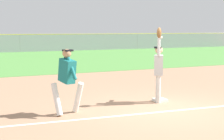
{
  "coord_description": "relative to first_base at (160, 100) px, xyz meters",
  "views": [
    {
      "loc": [
        -4.97,
        -7.59,
        2.23
      ],
      "look_at": [
        -1.1,
        1.08,
        1.05
      ],
      "focal_mm": 53.03,
      "sensor_mm": 36.0,
      "label": 1
    }
  ],
  "objects": [
    {
      "name": "outfield_grass",
      "position": [
        -0.49,
        15.89,
        -0.04
      ],
      "size": [
        51.76,
        17.21,
        0.01
      ],
      "primitive_type": "cube",
      "color": "#549342",
      "rests_on": "ground_plane"
    },
    {
      "name": "chalk_foul_line",
      "position": [
        -4.0,
        -0.9,
        -0.04
      ],
      "size": [
        11.97,
        1.02,
        0.01
      ],
      "primitive_type": "cube",
      "rotation": [
        0.0,
        0.0,
        -0.08
      ],
      "color": "white",
      "rests_on": "ground_plane"
    },
    {
      "name": "ground_plane",
      "position": [
        -0.49,
        -0.99,
        -0.04
      ],
      "size": [
        77.2,
        77.2,
        0.0
      ],
      "primitive_type": "plane",
      "color": "tan"
    },
    {
      "name": "outfield_fence",
      "position": [
        -0.49,
        24.5,
        0.83
      ],
      "size": [
        51.84,
        0.08,
        1.74
      ],
      "color": "#93999E",
      "rests_on": "ground_plane"
    },
    {
      "name": "baseball",
      "position": [
        -0.18,
        -0.3,
        1.95
      ],
      "size": [
        0.07,
        0.07,
        0.07
      ],
      "primitive_type": "sphere",
      "color": "white"
    },
    {
      "name": "parked_car_tan",
      "position": [
        8.19,
        27.89,
        0.63
      ],
      "size": [
        4.57,
        2.47,
        1.25
      ],
      "rotation": [
        0.0,
        0.0,
        0.1
      ],
      "color": "tan",
      "rests_on": "ground_plane"
    },
    {
      "name": "runner",
      "position": [
        -3.06,
        -0.34,
        0.96
      ],
      "size": [
        0.85,
        0.83,
        1.72
      ],
      "rotation": [
        0.0,
        0.0,
        0.28
      ],
      "color": "white",
      "rests_on": "ground_plane"
    },
    {
      "name": "first_base",
      "position": [
        0.0,
        0.0,
        0.0
      ],
      "size": [
        0.39,
        0.39,
        0.08
      ],
      "primitive_type": "cube",
      "rotation": [
        0.0,
        0.0,
        -0.03
      ],
      "color": "white",
      "rests_on": "ground_plane"
    },
    {
      "name": "parked_car_red",
      "position": [
        2.72,
        27.64,
        0.63
      ],
      "size": [
        4.54,
        2.4,
        1.25
      ],
      "rotation": [
        0.0,
        0.0,
        -0.08
      ],
      "color": "#B21E1E",
      "rests_on": "ground_plane"
    },
    {
      "name": "fielder",
      "position": [
        -0.13,
        -0.1,
        1.08
      ],
      "size": [
        0.57,
        0.81,
        2.28
      ],
      "rotation": [
        0.0,
        0.0,
        2.58
      ],
      "color": "silver",
      "rests_on": "ground_plane"
    }
  ]
}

